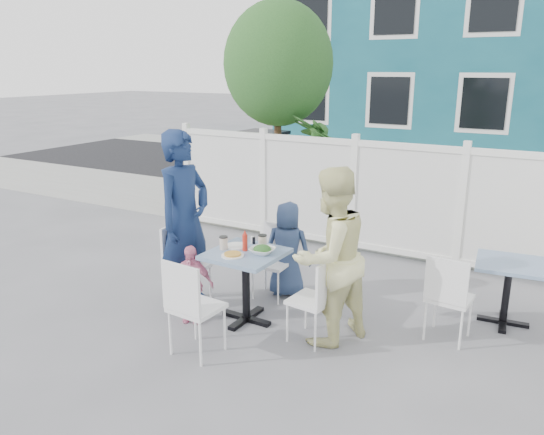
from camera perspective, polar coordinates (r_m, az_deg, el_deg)
The scene contains 29 objects.
ground at distance 5.76m, azimuth -1.23°, elevation -10.43°, with size 80.00×80.00×0.00m, color slate.
near_sidewalk at distance 9.02m, azimuth 11.09°, elevation -0.81°, with size 24.00×2.60×0.01m, color gray.
street at distance 12.49m, azimuth 16.51°, elevation 3.47°, with size 24.00×5.00×0.01m, color black.
far_sidewalk at distance 15.48m, azimuth 19.16°, elevation 5.56°, with size 24.00×1.60×0.01m, color gray.
building at distance 18.71m, azimuth 20.48°, elevation 16.34°, with size 11.00×6.00×6.00m.
fence_back at distance 7.51m, azimuth 8.73°, elevation 2.08°, with size 5.86×0.08×1.60m.
tree at distance 8.82m, azimuth 0.64°, elevation 16.15°, with size 1.80×1.62×3.59m.
utility_cabinet at distance 9.94m, azimuth -0.85°, elevation 5.05°, with size 0.73×0.52×1.36m, color gold.
potted_shrub_a at distance 8.44m, azimuth 4.91°, elevation 4.68°, with size 1.03×1.03×1.84m, color #20491D.
potted_shrub_b at distance 7.75m, azimuth 20.21°, elevation 1.13°, with size 1.28×1.11×1.42m, color #20491D.
main_table at distance 5.42m, azimuth -2.84°, elevation -5.43°, with size 0.74×0.74×0.76m.
spare_table at distance 5.88m, azimuth 24.10°, elevation -5.80°, with size 0.70×0.70×0.67m.
chair_left at distance 5.90m, azimuth -9.70°, elevation -4.40°, with size 0.44×0.45×0.91m.
chair_right at distance 5.05m, azimuth 4.94°, elevation -8.24°, with size 0.42×0.43×0.85m.
chair_back at distance 6.06m, azimuth 0.28°, elevation -4.07°, with size 0.39×0.37×0.83m.
chair_near at distance 4.83m, azimuth -8.78°, elevation -8.94°, with size 0.45×0.44×0.93m.
chair_spare at distance 5.31m, azimuth 18.42°, elevation -7.69°, with size 0.42×0.41×0.87m.
man at distance 5.77m, azimuth -9.41°, elevation -0.27°, with size 0.71×0.46×1.94m, color #14264D.
woman at distance 4.98m, azimuth 6.27°, elevation -4.21°, with size 0.83×0.64×1.70m, color #D6D153.
boy at distance 6.05m, azimuth 1.67°, elevation -3.43°, with size 0.54×0.35×1.10m, color navy.
toddler at distance 5.54m, azimuth -8.68°, elevation -7.05°, with size 0.48×0.20×0.83m, color pink.
plate_main at distance 5.25m, azimuth -4.25°, elevation -4.10°, with size 0.23×0.23×0.01m, color white.
plate_side at distance 5.52m, azimuth -3.86°, elevation -3.08°, with size 0.24×0.24×0.02m, color white.
salad_bowl at distance 5.30m, azimuth -1.05°, elevation -3.60°, with size 0.25×0.25×0.06m, color white.
coffee_cup_a at distance 5.44m, azimuth -5.23°, elevation -2.79°, with size 0.08×0.08×0.13m, color beige.
coffee_cup_b at distance 5.46m, azimuth -1.03°, elevation -2.64°, with size 0.09×0.09×0.13m, color beige.
ketchup_bottle at distance 5.38m, azimuth -2.92°, elevation -2.72°, with size 0.05×0.05×0.17m, color red.
salt_shaker at distance 5.61m, azimuth -2.13°, elevation -2.42°, with size 0.03×0.03×0.08m, color white.
pepper_shaker at distance 5.59m, azimuth -1.97°, elevation -2.49°, with size 0.03×0.03×0.07m, color black.
Camera 1 is at (2.63, -4.44, 2.56)m, focal length 35.00 mm.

